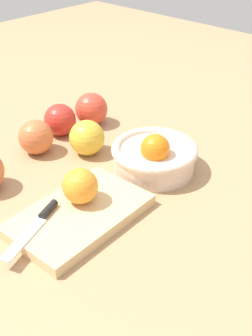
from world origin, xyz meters
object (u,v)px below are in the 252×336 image
object	(u,v)px
cutting_board	(80,215)
apple_front_center	(36,137)
apple_front_left_3	(60,120)
knife	(38,221)
bowl	(154,156)
apple_front_left_2	(91,109)
orange_on_board	(80,186)
apple_front_left	(87,138)

from	to	relation	value
cutting_board	apple_front_center	xyz separation A→B (m)	(-0.10, -0.25, 0.03)
cutting_board	apple_front_left_3	bearing A→B (deg)	-124.30
knife	apple_front_left_3	distance (m)	0.37
bowl	apple_front_left_2	size ratio (longest dim) A/B	2.22
orange_on_board	apple_front_left_2	bearing A→B (deg)	-136.51
cutting_board	apple_front_center	bearing A→B (deg)	-111.08
bowl	apple_front_center	size ratio (longest dim) A/B	2.33
orange_on_board	apple_front_center	xyz separation A→B (m)	(-0.07, -0.23, -0.02)
bowl	apple_front_left_3	size ratio (longest dim) A/B	2.36
knife	apple_front_left_2	xyz separation A→B (m)	(-0.35, -0.24, 0.02)
knife	apple_front_left	distance (m)	0.28
orange_on_board	apple_front_center	distance (m)	0.24
apple_front_left	apple_front_left_2	world-z (taller)	apple_front_left_2
cutting_board	apple_front_left	distance (m)	0.24
apple_front_center	apple_front_left	bearing A→B (deg)	130.54
apple_front_left_2	apple_front_left_3	xyz separation A→B (m)	(0.09, -0.01, -0.00)
cutting_board	apple_front_left_3	xyz separation A→B (m)	(-0.19, -0.28, 0.03)
orange_on_board	knife	size ratio (longest dim) A/B	0.44
cutting_board	apple_front_left	world-z (taller)	apple_front_left
knife	apple_front_left	size ratio (longest dim) A/B	1.90
orange_on_board	knife	world-z (taller)	orange_on_board
apple_front_left_3	orange_on_board	bearing A→B (deg)	57.07
apple_front_center	apple_front_left_3	world-z (taller)	same
orange_on_board	apple_front_left	distance (m)	0.21
apple_front_left	apple_front_center	bearing A→B (deg)	-49.46
apple_front_center	orange_on_board	bearing A→B (deg)	72.11
orange_on_board	apple_front_left_3	world-z (taller)	orange_on_board
cutting_board	orange_on_board	bearing A→B (deg)	-139.14
orange_on_board	bowl	bearing A→B (deg)	176.58
knife	apple_front_left	world-z (taller)	apple_front_left
orange_on_board	apple_front_center	bearing A→B (deg)	-107.89
apple_front_left_2	knife	bearing A→B (deg)	34.19
apple_front_center	apple_front_left_2	size ratio (longest dim) A/B	0.95
apple_front_left	knife	bearing A→B (deg)	29.69
apple_front_center	apple_front_left_2	xyz separation A→B (m)	(-0.18, -0.01, 0.00)
cutting_board	apple_front_left_3	distance (m)	0.34
apple_front_left_2	apple_front_left_3	world-z (taller)	apple_front_left_2
cutting_board	knife	world-z (taller)	knife
cutting_board	knife	xyz separation A→B (m)	(0.07, -0.02, 0.02)
bowl	knife	size ratio (longest dim) A/B	1.20
orange_on_board	cutting_board	bearing A→B (deg)	40.86
apple_front_left_3	apple_front_left	bearing A→B (deg)	80.93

